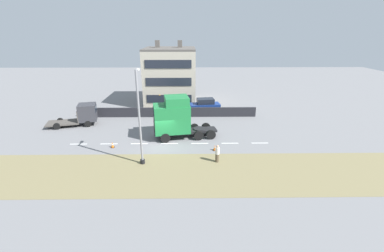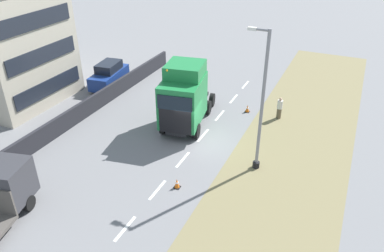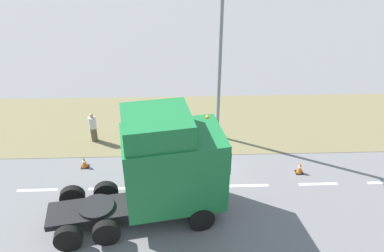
% 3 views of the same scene
% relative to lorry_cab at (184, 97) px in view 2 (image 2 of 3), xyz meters
% --- Properties ---
extents(ground_plane, '(120.00, 120.00, 0.00)m').
position_rel_lorry_cab_xyz_m(ground_plane, '(-1.63, 1.17, -2.35)').
color(ground_plane, slate).
rests_on(ground_plane, ground).
extents(grass_verge, '(7.00, 44.00, 0.01)m').
position_rel_lorry_cab_xyz_m(grass_verge, '(-7.63, 1.17, -2.34)').
color(grass_verge, olive).
rests_on(grass_verge, ground).
extents(lane_markings, '(0.16, 21.00, 0.00)m').
position_rel_lorry_cab_xyz_m(lane_markings, '(-1.63, 0.47, -2.35)').
color(lane_markings, white).
rests_on(lane_markings, ground).
extents(boundary_wall, '(0.25, 24.00, 1.32)m').
position_rel_lorry_cab_xyz_m(boundary_wall, '(7.37, 1.17, -1.69)').
color(boundary_wall, '#232328').
rests_on(boundary_wall, ground).
extents(building_block, '(8.48, 7.85, 9.82)m').
position_rel_lorry_cab_xyz_m(building_block, '(15.04, 1.32, 2.02)').
color(building_block, '#B7AD99').
rests_on(building_block, ground).
extents(lorry_cab, '(3.66, 7.16, 4.82)m').
position_rel_lorry_cab_xyz_m(lorry_cab, '(0.00, 0.00, 0.00)').
color(lorry_cab, black).
rests_on(lorry_cab, ground).
extents(flatbed_truck, '(3.51, 6.26, 2.64)m').
position_rel_lorry_cab_xyz_m(flatbed_truck, '(4.39, 11.63, -0.95)').
color(flatbed_truck, '#333338').
rests_on(flatbed_truck, ground).
extents(parked_car, '(2.34, 4.51, 2.14)m').
position_rel_lorry_cab_xyz_m(parked_car, '(9.10, -3.90, -1.32)').
color(parked_car, navy).
rests_on(parked_car, ground).
extents(lamp_post, '(1.32, 0.41, 8.32)m').
position_rel_lorry_cab_xyz_m(lamp_post, '(-5.90, 2.58, 1.43)').
color(lamp_post, black).
rests_on(lamp_post, ground).
extents(pedestrian, '(0.39, 0.39, 1.67)m').
position_rel_lorry_cab_xyz_m(pedestrian, '(-5.74, -4.13, -1.53)').
color(pedestrian, brown).
rests_on(pedestrian, ground).
extents(traffic_cone_lead, '(0.36, 0.36, 0.58)m').
position_rel_lorry_cab_xyz_m(traffic_cone_lead, '(-2.51, 6.23, -2.07)').
color(traffic_cone_lead, black).
rests_on(traffic_cone_lead, ground).
extents(traffic_cone_trailing, '(0.36, 0.36, 0.58)m').
position_rel_lorry_cab_xyz_m(traffic_cone_trailing, '(-3.33, -4.15, -2.07)').
color(traffic_cone_trailing, black).
rests_on(traffic_cone_trailing, ground).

